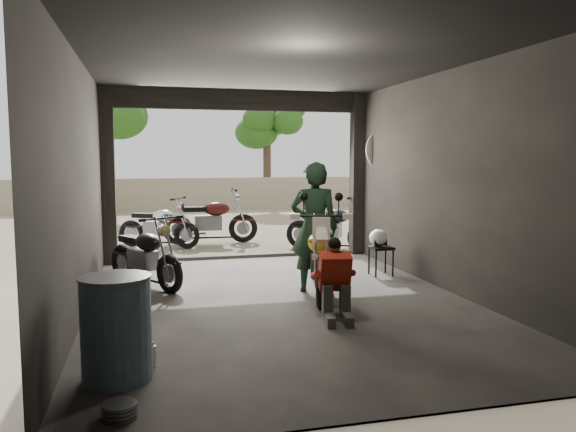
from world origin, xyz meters
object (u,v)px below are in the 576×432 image
outside_bike_c (330,223)px  helmet (378,238)px  main_bike (319,253)px  mechanic (336,283)px  outside_bike_a (158,222)px  stool (381,251)px  rider (314,228)px  outside_bike_b (211,216)px  oil_drum (116,330)px  sign_post (386,170)px  left_bike (144,251)px

outside_bike_c → helmet: size_ratio=5.48×
main_bike → mechanic: (-0.19, -1.27, -0.14)m
outside_bike_a → stool: bearing=-111.4°
main_bike → stool: (1.38, 1.02, -0.20)m
outside_bike_a → helmet: bearing=-111.2°
rider → outside_bike_b: bearing=-62.9°
stool → oil_drum: bearing=-138.7°
stool → oil_drum: (-4.00, -3.51, 0.04)m
mechanic → helmet: size_ratio=3.06×
main_bike → outside_bike_c: bearing=84.5°
outside_bike_c → sign_post: (0.79, -0.99, 1.13)m
rider → outside_bike_c: bearing=-95.4°
oil_drum → outside_bike_a: bearing=86.0°
outside_bike_b → rider: rider is taller
mechanic → outside_bike_b: bearing=105.7°
main_bike → mechanic: 1.29m
outside_bike_a → outside_bike_b: size_ratio=0.88×
outside_bike_a → helmet: (3.46, -3.87, 0.08)m
outside_bike_b → outside_bike_c: bearing=-122.0°
outside_bike_a → oil_drum: size_ratio=1.76×
outside_bike_c → oil_drum: bearing=-175.5°
stool → sign_post: bearing=64.4°
outside_bike_a → outside_bike_c: size_ratio=0.95×
outside_bike_c → stool: (0.00, -2.64, -0.16)m
main_bike → outside_bike_a: (-2.11, 4.94, -0.07)m
mechanic → oil_drum: size_ratio=1.04×
outside_bike_c → sign_post: size_ratio=0.68×
rider → oil_drum: (-2.61, -2.72, -0.48)m
stool → sign_post: (0.79, 1.65, 1.29)m
outside_bike_b → outside_bike_c: size_ratio=1.08×
stool → outside_bike_a: bearing=131.6°
outside_bike_c → stool: bearing=-142.4°
oil_drum → sign_post: 7.15m
stool → helmet: (-0.03, 0.05, 0.22)m
main_bike → sign_post: bearing=66.0°
main_bike → mechanic: size_ratio=1.93×
outside_bike_a → rider: size_ratio=0.87×
helmet → mechanic: bearing=-117.5°
outside_bike_a → outside_bike_b: bearing=-47.5°
sign_post → rider: bearing=-139.3°
main_bike → stool: bearing=51.6°
main_bike → rider: size_ratio=0.98×
main_bike → sign_post: 3.61m
left_bike → outside_bike_c: outside_bike_c is taller
mechanic → stool: (1.57, 2.29, -0.06)m
main_bike → outside_bike_b: outside_bike_b is taller
main_bike → stool: main_bike is taller
stool → helmet: size_ratio=1.57×
main_bike → oil_drum: size_ratio=2.00×
outside_bike_b → helmet: size_ratio=5.90×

